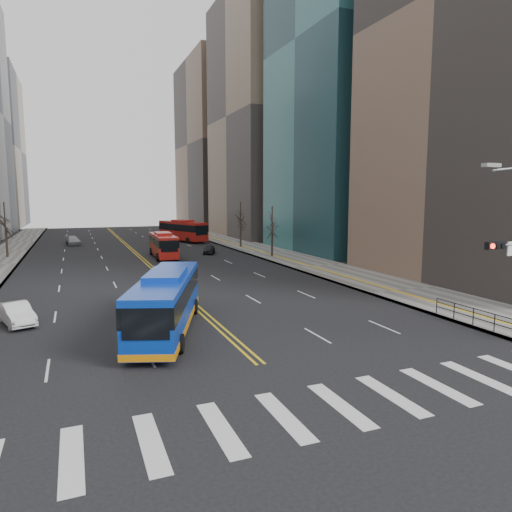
{
  "coord_description": "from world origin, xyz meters",
  "views": [
    {
      "loc": [
        -7.87,
        -14.02,
        7.84
      ],
      "look_at": [
        3.89,
        15.37,
        3.71
      ],
      "focal_mm": 32.0,
      "sensor_mm": 36.0,
      "label": 1
    }
  ],
  "objects": [
    {
      "name": "ground",
      "position": [
        0.0,
        0.0,
        0.0
      ],
      "size": [
        220.0,
        220.0,
        0.0
      ],
      "primitive_type": "plane",
      "color": "black"
    },
    {
      "name": "sidewalk_right",
      "position": [
        17.5,
        45.0,
        0.07
      ],
      "size": [
        7.0,
        130.0,
        0.15
      ],
      "primitive_type": "cube",
      "color": "#65625E",
      "rests_on": "ground"
    },
    {
      "name": "crosswalk",
      "position": [
        0.0,
        0.0,
        0.01
      ],
      "size": [
        26.7,
        4.0,
        0.01
      ],
      "color": "silver",
      "rests_on": "ground"
    },
    {
      "name": "centerline",
      "position": [
        0.0,
        55.0,
        0.01
      ],
      "size": [
        0.55,
        100.0,
        0.01
      ],
      "color": "gold",
      "rests_on": "ground"
    },
    {
      "name": "office_towers",
      "position": [
        0.12,
        68.51,
        23.92
      ],
      "size": [
        83.0,
        134.0,
        58.0
      ],
      "color": "gray",
      "rests_on": "ground"
    },
    {
      "name": "pedestrian_railing",
      "position": [
        14.3,
        6.0,
        0.82
      ],
      "size": [
        0.06,
        6.06,
        1.02
      ],
      "color": "black",
      "rests_on": "sidewalk_right"
    },
    {
      "name": "street_trees",
      "position": [
        -7.18,
        34.55,
        4.87
      ],
      "size": [
        35.2,
        47.2,
        7.6
      ],
      "color": "black",
      "rests_on": "ground"
    },
    {
      "name": "blue_bus",
      "position": [
        -3.05,
        12.06,
        1.86
      ],
      "size": [
        6.53,
        12.36,
        3.55
      ],
      "color": "#0B34AB",
      "rests_on": "ground"
    },
    {
      "name": "red_bus_near",
      "position": [
        2.73,
        44.78,
        1.84
      ],
      "size": [
        2.91,
        10.39,
        3.29
      ],
      "color": "red",
      "rests_on": "ground"
    },
    {
      "name": "red_bus_far",
      "position": [
        9.97,
        65.41,
        2.1
      ],
      "size": [
        6.49,
        12.22,
        3.78
      ],
      "color": "red",
      "rests_on": "ground"
    },
    {
      "name": "car_white",
      "position": [
        -11.42,
        16.91,
        0.68
      ],
      "size": [
        2.69,
        4.36,
        1.36
      ],
      "primitive_type": "imported",
      "rotation": [
        0.0,
        0.0,
        0.33
      ],
      "color": "silver",
      "rests_on": "ground"
    },
    {
      "name": "car_dark_mid",
      "position": [
        9.34,
        46.45,
        0.61
      ],
      "size": [
        2.68,
        3.86,
        1.22
      ],
      "primitive_type": "imported",
      "rotation": [
        0.0,
        0.0,
        -0.38
      ],
      "color": "black",
      "rests_on": "ground"
    },
    {
      "name": "car_silver",
      "position": [
        -8.15,
        66.07,
        0.7
      ],
      "size": [
        2.8,
        5.08,
        1.39
      ],
      "primitive_type": "imported",
      "rotation": [
        0.0,
        0.0,
        0.18
      ],
      "color": "#9E9EA3",
      "rests_on": "ground"
    },
    {
      "name": "car_dark_far",
      "position": [
        10.2,
        79.64,
        0.66
      ],
      "size": [
        3.43,
        5.17,
        1.32
      ],
      "primitive_type": "imported",
      "rotation": [
        0.0,
        0.0,
        -0.28
      ],
      "color": "black",
      "rests_on": "ground"
    }
  ]
}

